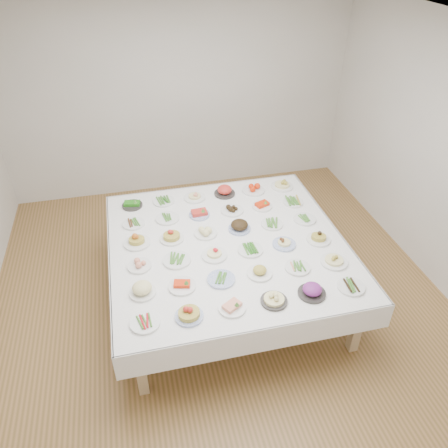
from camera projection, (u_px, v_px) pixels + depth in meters
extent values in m
plane|color=#9C6F41|center=(218.00, 291.00, 5.03)|extent=(5.00, 5.00, 0.00)
cube|color=white|center=(215.00, 31.00, 3.41)|extent=(5.00, 5.00, 0.02)
cube|color=silver|center=(178.00, 99.00, 6.20)|extent=(5.00, 0.02, 2.80)
cube|color=silver|center=(323.00, 426.00, 2.24)|extent=(5.00, 0.02, 2.80)
cube|color=silver|center=(443.00, 158.00, 4.69)|extent=(0.02, 5.00, 2.80)
cube|color=white|center=(227.00, 244.00, 4.57)|extent=(2.42, 2.42, 0.06)
cube|color=white|center=(205.00, 195.00, 5.59)|extent=(2.44, 0.02, 0.28)
cube|color=white|center=(261.00, 341.00, 3.67)|extent=(2.44, 0.02, 0.28)
cube|color=white|center=(332.00, 237.00, 4.86)|extent=(0.02, 2.44, 0.28)
cube|color=white|center=(111.00, 270.00, 4.40)|extent=(0.02, 2.44, 0.28)
cube|color=tan|center=(140.00, 367.00, 3.78)|extent=(0.09, 0.09, 0.69)
cube|color=tan|center=(357.00, 325.00, 4.17)|extent=(0.09, 0.09, 0.69)
cube|color=tan|center=(127.00, 230.00, 5.41)|extent=(0.09, 0.09, 0.69)
cube|color=tan|center=(284.00, 209.00, 5.80)|extent=(0.09, 0.09, 0.69)
cylinder|color=white|center=(145.00, 323.00, 3.64)|extent=(0.25, 0.25, 0.02)
cylinder|color=#4C66B2|center=(189.00, 316.00, 3.70)|extent=(0.24, 0.24, 0.02)
cylinder|color=white|center=(232.00, 308.00, 3.78)|extent=(0.24, 0.24, 0.02)
cylinder|color=#2E2B29|center=(274.00, 301.00, 3.84)|extent=(0.24, 0.24, 0.02)
cylinder|color=#2E2B29|center=(312.00, 294.00, 3.92)|extent=(0.25, 0.25, 0.02)
cylinder|color=white|center=(351.00, 287.00, 3.99)|extent=(0.25, 0.25, 0.02)
cylinder|color=white|center=(143.00, 293.00, 3.93)|extent=(0.24, 0.24, 0.02)
cylinder|color=white|center=(182.00, 286.00, 4.00)|extent=(0.25, 0.25, 0.02)
cylinder|color=#4C66B2|center=(221.00, 280.00, 4.07)|extent=(0.26, 0.26, 0.02)
cylinder|color=white|center=(260.00, 274.00, 4.14)|extent=(0.24, 0.24, 0.02)
cylinder|color=white|center=(297.00, 268.00, 4.21)|extent=(0.24, 0.24, 0.02)
cylinder|color=white|center=(334.00, 262.00, 4.28)|extent=(0.26, 0.26, 0.02)
cylinder|color=white|center=(140.00, 266.00, 4.23)|extent=(0.23, 0.23, 0.02)
cylinder|color=white|center=(177.00, 260.00, 4.30)|extent=(0.27, 0.27, 0.02)
cylinder|color=white|center=(214.00, 255.00, 4.36)|extent=(0.25, 0.25, 0.02)
cylinder|color=white|center=(250.00, 250.00, 4.43)|extent=(0.25, 0.25, 0.02)
cylinder|color=#4C66B2|center=(284.00, 245.00, 4.50)|extent=(0.24, 0.24, 0.02)
cylinder|color=white|center=(318.00, 240.00, 4.57)|extent=(0.25, 0.25, 0.02)
cylinder|color=white|center=(137.00, 243.00, 4.53)|extent=(0.27, 0.27, 0.02)
cylinder|color=white|center=(172.00, 239.00, 4.58)|extent=(0.25, 0.25, 0.02)
cylinder|color=white|center=(206.00, 234.00, 4.66)|extent=(0.24, 0.24, 0.02)
cylinder|color=#4C66B2|center=(239.00, 229.00, 4.73)|extent=(0.24, 0.24, 0.02)
cylinder|color=white|center=(272.00, 224.00, 4.80)|extent=(0.24, 0.24, 0.02)
cylinder|color=white|center=(305.00, 220.00, 4.87)|extent=(0.25, 0.25, 0.02)
cylinder|color=white|center=(134.00, 224.00, 4.81)|extent=(0.24, 0.24, 0.02)
cylinder|color=white|center=(167.00, 219.00, 4.89)|extent=(0.26, 0.26, 0.02)
cylinder|color=#4C66B2|center=(199.00, 215.00, 4.95)|extent=(0.23, 0.23, 0.02)
cylinder|color=white|center=(232.00, 211.00, 5.02)|extent=(0.26, 0.26, 0.02)
cylinder|color=white|center=(262.00, 206.00, 5.09)|extent=(0.23, 0.23, 0.02)
cylinder|color=white|center=(293.00, 202.00, 5.16)|extent=(0.24, 0.24, 0.02)
cylinder|color=#2E2B29|center=(132.00, 206.00, 5.11)|extent=(0.23, 0.23, 0.02)
cylinder|color=white|center=(164.00, 202.00, 5.18)|extent=(0.25, 0.25, 0.02)
cylinder|color=white|center=(195.00, 198.00, 5.24)|extent=(0.26, 0.26, 0.02)
cylinder|color=#2E2B29|center=(225.00, 194.00, 5.32)|extent=(0.25, 0.25, 0.02)
cylinder|color=white|center=(253.00, 191.00, 5.38)|extent=(0.27, 0.27, 0.02)
cylinder|color=white|center=(282.00, 187.00, 5.47)|extent=(0.27, 0.27, 0.02)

